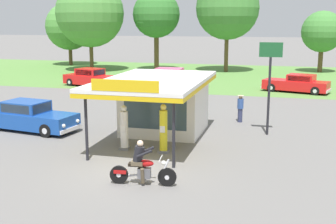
# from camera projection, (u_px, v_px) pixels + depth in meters

# --- Properties ---
(ground_plane) EXTENTS (300.00, 300.00, 0.00)m
(ground_plane) POSITION_uv_depth(u_px,v_px,m) (135.00, 170.00, 16.49)
(ground_plane) COLOR slate
(grass_verge_strip) EXTENTS (120.00, 24.00, 0.01)m
(grass_verge_strip) POSITION_uv_depth(u_px,v_px,m) (231.00, 76.00, 44.89)
(grass_verge_strip) COLOR #56843D
(grass_verge_strip) RESTS_ON ground
(service_station_kiosk) EXTENTS (4.49, 7.82, 3.38)m
(service_station_kiosk) POSITION_uv_depth(u_px,v_px,m) (163.00, 100.00, 21.50)
(service_station_kiosk) COLOR silver
(service_station_kiosk) RESTS_ON ground
(gas_pump_nearside) EXTENTS (0.44, 0.44, 1.97)m
(gas_pump_nearside) POSITION_uv_depth(u_px,v_px,m) (124.00, 129.00, 19.01)
(gas_pump_nearside) COLOR slate
(gas_pump_nearside) RESTS_ON ground
(gas_pump_offside) EXTENTS (0.44, 0.44, 2.11)m
(gas_pump_offside) POSITION_uv_depth(u_px,v_px,m) (163.00, 130.00, 18.55)
(gas_pump_offside) COLOR slate
(gas_pump_offside) RESTS_ON ground
(motorcycle_with_rider) EXTENTS (2.31, 0.70, 1.58)m
(motorcycle_with_rider) POSITION_uv_depth(u_px,v_px,m) (142.00, 167.00, 14.89)
(motorcycle_with_rider) COLOR black
(motorcycle_with_rider) RESTS_ON ground
(featured_classic_sedan) EXTENTS (5.57, 2.56, 1.51)m
(featured_classic_sedan) POSITION_uv_depth(u_px,v_px,m) (28.00, 117.00, 22.48)
(featured_classic_sedan) COLOR #19479E
(featured_classic_sedan) RESTS_ON ground
(parked_car_back_row_centre_left) EXTENTS (5.44, 3.08, 1.43)m
(parked_car_back_row_centre_left) POSITION_uv_depth(u_px,v_px,m) (297.00, 84.00, 34.61)
(parked_car_back_row_centre_left) COLOR red
(parked_car_back_row_centre_left) RESTS_ON ground
(parked_car_back_row_far_left) EXTENTS (5.36, 3.19, 1.53)m
(parked_car_back_row_far_left) POSITION_uv_depth(u_px,v_px,m) (91.00, 78.00, 37.85)
(parked_car_back_row_far_left) COLOR red
(parked_car_back_row_far_left) RESTS_ON ground
(parked_car_back_row_far_right) EXTENTS (5.50, 1.90, 1.61)m
(parked_car_back_row_far_right) POSITION_uv_depth(u_px,v_px,m) (165.00, 78.00, 37.59)
(parked_car_back_row_far_right) COLOR #E55993
(parked_car_back_row_far_right) RESTS_ON ground
(bystander_admiring_sedan) EXTENTS (0.34, 0.34, 1.54)m
(bystander_admiring_sedan) POSITION_uv_depth(u_px,v_px,m) (113.00, 87.00, 31.96)
(bystander_admiring_sedan) COLOR brown
(bystander_admiring_sedan) RESTS_ON ground
(bystander_strolling_foreground) EXTENTS (0.34, 0.34, 1.58)m
(bystander_strolling_foreground) POSITION_uv_depth(u_px,v_px,m) (163.00, 97.00, 27.72)
(bystander_strolling_foreground) COLOR brown
(bystander_strolling_foreground) RESTS_ON ground
(bystander_leaning_by_kiosk) EXTENTS (0.34, 0.34, 1.52)m
(bystander_leaning_by_kiosk) POSITION_uv_depth(u_px,v_px,m) (240.00, 108.00, 24.23)
(bystander_leaning_by_kiosk) COLOR #2D3351
(bystander_leaning_by_kiosk) RESTS_ON ground
(bystander_standing_back_lot) EXTENTS (0.34, 0.34, 1.55)m
(bystander_standing_back_lot) POSITION_uv_depth(u_px,v_px,m) (167.00, 88.00, 31.40)
(bystander_standing_back_lot) COLOR brown
(bystander_standing_back_lot) RESTS_ON ground
(tree_oak_far_left) EXTENTS (4.49, 4.49, 6.68)m
(tree_oak_far_left) POSITION_uv_depth(u_px,v_px,m) (322.00, 32.00, 47.51)
(tree_oak_far_left) COLOR brown
(tree_oak_far_left) RESTS_ON ground
(tree_oak_centre) EXTENTS (5.28, 5.28, 8.96)m
(tree_oak_centre) POSITION_uv_depth(u_px,v_px,m) (155.00, 15.00, 48.86)
(tree_oak_centre) COLOR brown
(tree_oak_centre) RESTS_ON ground
(tree_oak_far_right) EXTENTS (7.56, 7.56, 10.21)m
(tree_oak_far_right) POSITION_uv_depth(u_px,v_px,m) (92.00, 15.00, 48.55)
(tree_oak_far_right) COLOR brown
(tree_oak_far_right) RESTS_ON ground
(tree_oak_distant_spare) EXTENTS (6.89, 6.89, 10.40)m
(tree_oak_distant_spare) POSITION_uv_depth(u_px,v_px,m) (228.00, 9.00, 47.73)
(tree_oak_distant_spare) COLOR brown
(tree_oak_distant_spare) RESTS_ON ground
(tree_oak_right) EXTENTS (5.97, 5.97, 7.90)m
(tree_oak_right) POSITION_uv_depth(u_px,v_px,m) (70.00, 27.00, 55.56)
(tree_oak_right) COLOR brown
(tree_oak_right) RESTS_ON ground
(roadside_pole_sign) EXTENTS (1.10, 0.12, 4.53)m
(roadside_pole_sign) POSITION_uv_depth(u_px,v_px,m) (270.00, 72.00, 21.06)
(roadside_pole_sign) COLOR black
(roadside_pole_sign) RESTS_ON ground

